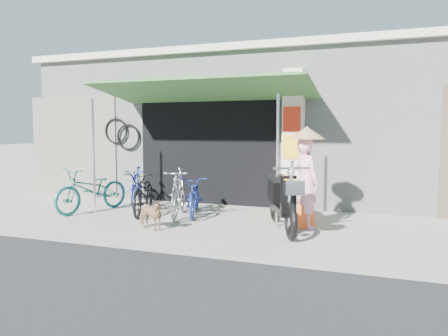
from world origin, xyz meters
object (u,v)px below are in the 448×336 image
(bike_black, at_px, (144,192))
(bike_navy, at_px, (195,195))
(bike_teal, at_px, (92,190))
(nun, at_px, (306,178))
(bike_blue, at_px, (137,187))
(street_dog, at_px, (149,215))
(moped, at_px, (282,200))
(bike_silver, at_px, (178,192))

(bike_black, height_order, bike_navy, bike_black)
(bike_teal, relative_size, nun, 1.00)
(bike_blue, height_order, bike_navy, bike_blue)
(bike_black, height_order, street_dog, bike_black)
(moped, bearing_deg, bike_teal, 153.03)
(bike_black, height_order, nun, nun)
(bike_blue, height_order, nun, nun)
(bike_blue, height_order, bike_silver, bike_silver)
(bike_teal, height_order, street_dog, bike_teal)
(bike_blue, relative_size, moped, 0.77)
(bike_teal, relative_size, bike_silver, 1.10)
(street_dog, bearing_deg, bike_blue, 55.16)
(bike_teal, bearing_deg, bike_navy, 26.19)
(bike_black, bearing_deg, bike_blue, 112.91)
(bike_black, height_order, bike_silver, bike_silver)
(bike_black, distance_m, nun, 3.39)
(bike_navy, bearing_deg, nun, -27.50)
(bike_blue, xyz_separation_m, street_dog, (1.42, -1.91, -0.18))
(bike_silver, relative_size, nun, 0.91)
(bike_silver, distance_m, moped, 2.20)
(bike_blue, xyz_separation_m, nun, (3.92, -0.77, 0.44))
(nun, bearing_deg, bike_black, 41.22)
(bike_navy, height_order, street_dog, bike_navy)
(bike_black, relative_size, street_dog, 2.63)
(street_dog, relative_size, nun, 0.36)
(bike_silver, bearing_deg, street_dog, -106.05)
(bike_teal, bearing_deg, bike_black, 25.53)
(bike_black, bearing_deg, bike_silver, -22.84)
(street_dog, height_order, moped, moped)
(bike_black, xyz_separation_m, bike_navy, (1.05, 0.22, -0.04))
(bike_silver, bearing_deg, bike_navy, 32.55)
(bike_silver, distance_m, bike_navy, 0.37)
(bike_silver, height_order, street_dog, bike_silver)
(bike_blue, xyz_separation_m, bike_navy, (1.62, -0.42, -0.04))
(bike_teal, height_order, nun, nun)
(bike_teal, distance_m, bike_silver, 1.95)
(bike_black, relative_size, bike_silver, 1.02)
(bike_silver, xyz_separation_m, moped, (2.17, -0.38, 0.03))
(bike_teal, distance_m, moped, 4.12)
(bike_blue, distance_m, bike_silver, 1.56)
(bike_silver, bearing_deg, bike_black, 158.18)
(bike_black, xyz_separation_m, bike_silver, (0.82, -0.06, 0.05))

